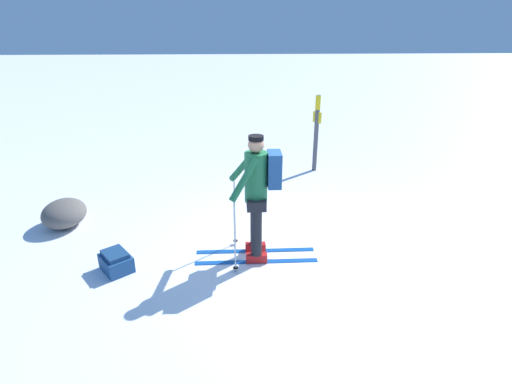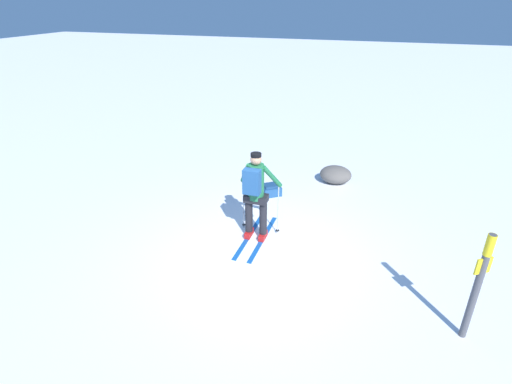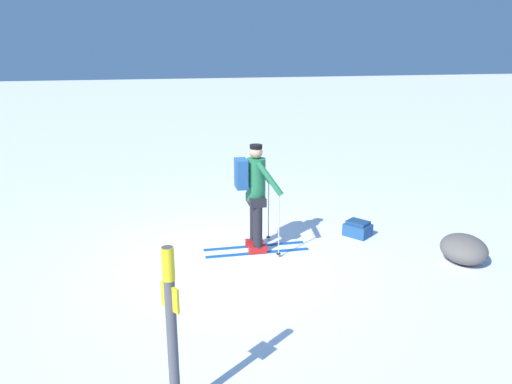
# 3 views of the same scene
# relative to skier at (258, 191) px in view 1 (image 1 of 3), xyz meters

# --- Properties ---
(ground_plane) EXTENTS (80.00, 80.00, 0.00)m
(ground_plane) POSITION_rel_skier_xyz_m (-0.24, 0.46, -1.04)
(ground_plane) COLOR white
(skier) EXTENTS (0.89, 1.75, 1.82)m
(skier) POSITION_rel_skier_xyz_m (0.00, 0.00, 0.00)
(skier) COLOR #144C9E
(skier) RESTS_ON ground_plane
(dropped_backpack) EXTENTS (0.56, 0.54, 0.28)m
(dropped_backpack) POSITION_rel_skier_xyz_m (0.25, -1.96, -0.91)
(dropped_backpack) COLOR navy
(dropped_backpack) RESTS_ON ground_plane
(trail_marker) EXTENTS (0.21, 0.16, 1.71)m
(trail_marker) POSITION_rel_skier_xyz_m (-3.64, 1.50, -0.04)
(trail_marker) COLOR #4C4C51
(trail_marker) RESTS_ON ground_plane
(rock_boulder) EXTENTS (0.81, 0.69, 0.45)m
(rock_boulder) POSITION_rel_skier_xyz_m (-1.14, -3.18, -0.82)
(rock_boulder) COLOR #5B5651
(rock_boulder) RESTS_ON ground_plane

